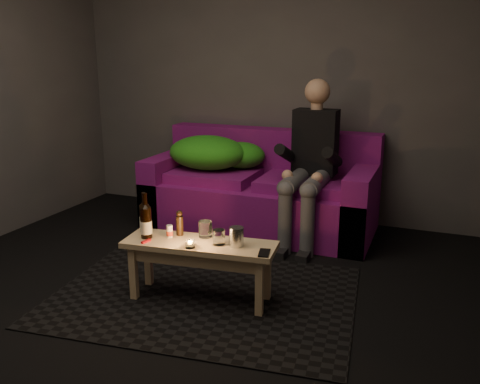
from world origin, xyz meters
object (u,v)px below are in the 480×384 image
object	(u,v)px
coffee_table	(200,252)
beer_bottle_b	(146,221)
beer_bottle_a	(145,217)
steel_cup	(237,237)
person	(310,159)
sofa	(262,193)

from	to	relation	value
coffee_table	beer_bottle_b	size ratio (longest dim) A/B	3.37
beer_bottle_a	steel_cup	world-z (taller)	beer_bottle_a
beer_bottle_a	coffee_table	bearing A→B (deg)	-5.21
person	coffee_table	world-z (taller)	person
beer_bottle_a	beer_bottle_b	xyz separation A→B (m)	(0.07, -0.09, 0.01)
beer_bottle_a	steel_cup	xyz separation A→B (m)	(0.66, -0.02, -0.04)
sofa	person	size ratio (longest dim) A/B	1.50
person	beer_bottle_b	distance (m)	1.60
beer_bottle_a	beer_bottle_b	distance (m)	0.11
sofa	beer_bottle_a	xyz separation A→B (m)	(-0.30, -1.49, 0.18)
sofa	beer_bottle_a	bearing A→B (deg)	-101.44
person	coffee_table	bearing A→B (deg)	-104.82
beer_bottle_a	beer_bottle_b	world-z (taller)	beer_bottle_b
beer_bottle_b	sofa	bearing A→B (deg)	81.57
coffee_table	steel_cup	size ratio (longest dim) A/B	8.25
sofa	person	bearing A→B (deg)	-18.90
sofa	steel_cup	xyz separation A→B (m)	(0.36, -1.51, 0.14)
beer_bottle_a	steel_cup	bearing A→B (deg)	-1.43
beer_bottle_a	steel_cup	size ratio (longest dim) A/B	2.24
person	beer_bottle_b	size ratio (longest dim) A/B	4.54
beer_bottle_a	beer_bottle_b	bearing A→B (deg)	-53.69
steel_cup	person	bearing A→B (deg)	85.00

